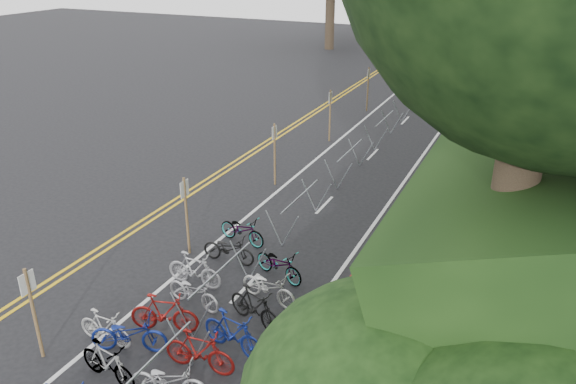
% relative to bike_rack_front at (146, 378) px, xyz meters
% --- Properties ---
extents(ground, '(120.00, 120.00, 0.00)m').
position_rel_bike_rack_front_xyz_m(ground, '(-3.51, 0.74, -0.85)').
color(ground, black).
rests_on(ground, ground).
extents(road_markings, '(7.47, 80.00, 0.01)m').
position_rel_bike_rack_front_xyz_m(road_markings, '(-2.88, 10.83, -0.84)').
color(road_markings, gold).
rests_on(road_markings, ground).
extents(red_curb, '(0.25, 28.00, 0.10)m').
position_rel_bike_rack_front_xyz_m(red_curb, '(2.19, 12.74, -0.80)').
color(red_curb, maroon).
rests_on(red_curb, ground).
extents(bike_rack_front, '(1.13, 3.16, 1.15)m').
position_rel_bike_rack_front_xyz_m(bike_rack_front, '(0.00, 0.00, 0.00)').
color(bike_rack_front, gray).
rests_on(bike_rack_front, ground).
extents(bike_racks_rest, '(1.14, 23.00, 1.17)m').
position_rel_bike_rack_front_xyz_m(bike_racks_rest, '(-0.51, 13.74, 0.01)').
color(bike_racks_rest, gray).
rests_on(bike_racks_rest, ground).
extents(signpost_near, '(0.08, 0.40, 2.33)m').
position_rel_bike_rack_front_xyz_m(signpost_near, '(-3.28, 0.32, 0.49)').
color(signpost_near, brown).
rests_on(signpost_near, ground).
extents(signposts_rest, '(0.08, 18.40, 2.50)m').
position_rel_bike_rack_front_xyz_m(signposts_rest, '(-2.91, 14.74, 0.58)').
color(signposts_rest, brown).
rests_on(signposts_rest, ground).
extents(bike_front, '(0.43, 1.49, 0.89)m').
position_rel_bike_rack_front_xyz_m(bike_front, '(-2.26, 1.30, -0.40)').
color(bike_front, beige).
rests_on(bike_front, ground).
extents(bike_valet, '(3.30, 10.94, 1.06)m').
position_rel_bike_rack_front_xyz_m(bike_valet, '(-0.54, 2.23, -0.37)').
color(bike_valet, beige).
rests_on(bike_valet, ground).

